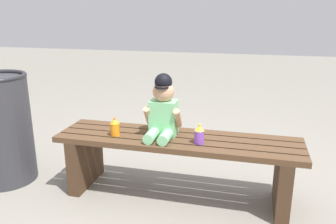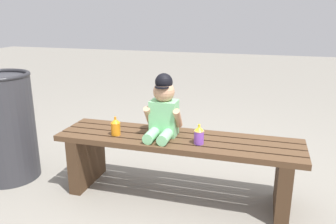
{
  "view_description": "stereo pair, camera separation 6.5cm",
  "coord_description": "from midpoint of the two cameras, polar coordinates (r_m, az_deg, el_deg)",
  "views": [
    {
      "loc": [
        0.45,
        -1.99,
        1.19
      ],
      "look_at": [
        -0.05,
        -0.05,
        0.59
      ],
      "focal_mm": 36.45,
      "sensor_mm": 36.0,
      "label": 1
    },
    {
      "loc": [
        0.51,
        -1.97,
        1.19
      ],
      "look_at": [
        -0.05,
        -0.05,
        0.59
      ],
      "focal_mm": 36.45,
      "sensor_mm": 36.0,
      "label": 2
    }
  ],
  "objects": [
    {
      "name": "park_bench",
      "position": [
        2.23,
        0.71,
        -7.42
      ],
      "size": [
        1.56,
        0.39,
        0.41
      ],
      "color": "#513823",
      "rests_on": "ground_plane"
    },
    {
      "name": "sippy_cup_left",
      "position": [
        2.22,
        -9.7,
        -2.49
      ],
      "size": [
        0.06,
        0.06,
        0.12
      ],
      "color": "orange",
      "rests_on": "park_bench"
    },
    {
      "name": "ground_plane",
      "position": [
        2.36,
        0.68,
        -13.68
      ],
      "size": [
        16.0,
        16.0,
        0.0
      ],
      "primitive_type": "plane",
      "color": "gray"
    },
    {
      "name": "trash_bin",
      "position": [
        2.69,
        -26.77,
        -2.46
      ],
      "size": [
        0.42,
        0.42,
        0.78
      ],
      "color": "#333338",
      "rests_on": "ground_plane"
    },
    {
      "name": "child_figure",
      "position": [
        2.16,
        -1.75,
        0.44
      ],
      "size": [
        0.23,
        0.27,
        0.4
      ],
      "color": "#7FCC8C",
      "rests_on": "park_bench"
    },
    {
      "name": "sippy_cup_right",
      "position": [
        2.07,
        4.34,
        -3.75
      ],
      "size": [
        0.06,
        0.06,
        0.12
      ],
      "color": "#8C4CCC",
      "rests_on": "park_bench"
    }
  ]
}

